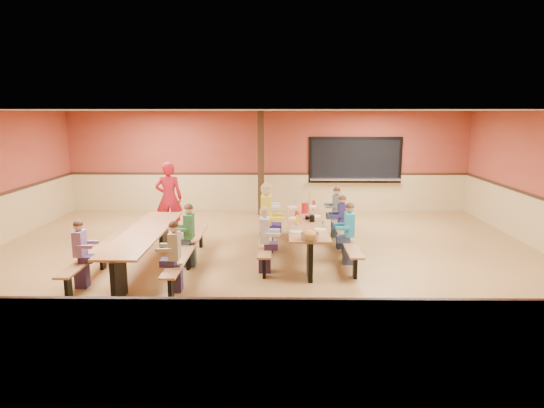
{
  "coord_description": "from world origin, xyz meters",
  "views": [
    {
      "loc": [
        0.28,
        -9.51,
        2.98
      ],
      "look_at": [
        0.17,
        0.03,
        1.15
      ],
      "focal_mm": 32.0,
      "sensor_mm": 36.0,
      "label": 1
    }
  ],
  "objects": [
    {
      "name": "seated_child_grey_left",
      "position": [
        0.04,
        1.91,
        0.61
      ],
      "size": [
        0.38,
        0.31,
        1.23
      ],
      "primitive_type": null,
      "color": "white",
      "rests_on": "ground"
    },
    {
      "name": "ground",
      "position": [
        0.0,
        0.0,
        0.0
      ],
      "size": [
        12.0,
        12.0,
        0.0
      ],
      "primitive_type": "plane",
      "color": "olive",
      "rests_on": "ground"
    },
    {
      "name": "standing_woman",
      "position": [
        -2.39,
        2.14,
        0.89
      ],
      "size": [
        0.69,
        0.49,
        1.78
      ],
      "primitive_type": "imported",
      "rotation": [
        0.0,
        0.0,
        3.25
      ],
      "color": "#AF1421",
      "rests_on": "ground"
    },
    {
      "name": "place_settings",
      "position": [
        0.87,
        0.46,
        0.8
      ],
      "size": [
        0.65,
        3.3,
        0.11
      ],
      "primitive_type": null,
      "color": "beige",
      "rests_on": "cafeteria_table_main"
    },
    {
      "name": "seated_child_purple_sec",
      "position": [
        -3.08,
        -1.62,
        0.58
      ],
      "size": [
        0.35,
        0.29,
        1.17
      ],
      "primitive_type": null,
      "color": "#8B639A",
      "rests_on": "ground"
    },
    {
      "name": "seated_child_teal_right",
      "position": [
        1.69,
        -0.26,
        0.61
      ],
      "size": [
        0.37,
        0.3,
        1.21
      ],
      "primitive_type": null,
      "color": "teal",
      "rests_on": "ground"
    },
    {
      "name": "chip_bowl",
      "position": [
        0.86,
        -1.19,
        0.81
      ],
      "size": [
        0.32,
        0.32,
        0.15
      ],
      "primitive_type": null,
      "color": "orange",
      "rests_on": "cafeteria_table_main"
    },
    {
      "name": "condiment_mustard",
      "position": [
        0.69,
        0.07,
        0.82
      ],
      "size": [
        0.06,
        0.06,
        0.17
      ],
      "primitive_type": "cylinder",
      "color": "yellow",
      "rests_on": "cafeteria_table_main"
    },
    {
      "name": "room_envelope",
      "position": [
        0.0,
        0.0,
        0.69
      ],
      "size": [
        12.04,
        10.04,
        3.02
      ],
      "color": "brown",
      "rests_on": "ground"
    },
    {
      "name": "seated_adult_yellow",
      "position": [
        0.04,
        0.61,
        0.73
      ],
      "size": [
        0.49,
        0.4,
        1.46
      ],
      "primitive_type": null,
      "color": "gold",
      "rests_on": "ground"
    },
    {
      "name": "structural_post",
      "position": [
        -0.2,
        4.4,
        1.5
      ],
      "size": [
        0.18,
        0.18,
        3.0
      ],
      "primitive_type": "cube",
      "color": "black",
      "rests_on": "ground"
    },
    {
      "name": "cafeteria_table_main",
      "position": [
        0.87,
        0.46,
        0.53
      ],
      "size": [
        1.91,
        3.7,
        0.74
      ],
      "color": "#9E673E",
      "rests_on": "ground"
    },
    {
      "name": "seated_child_char_right",
      "position": [
        1.69,
        1.87,
        0.6
      ],
      "size": [
        0.36,
        0.3,
        1.19
      ],
      "primitive_type": null,
      "color": "#4A5054",
      "rests_on": "ground"
    },
    {
      "name": "seated_child_green_sec",
      "position": [
        -1.43,
        -0.44,
        0.61
      ],
      "size": [
        0.37,
        0.31,
        1.22
      ],
      "primitive_type": null,
      "color": "#2B6232",
      "rests_on": "ground"
    },
    {
      "name": "napkin_dispenser",
      "position": [
        0.99,
        0.26,
        0.8
      ],
      "size": [
        0.1,
        0.14,
        0.13
      ],
      "primitive_type": "cube",
      "color": "black",
      "rests_on": "cafeteria_table_main"
    },
    {
      "name": "condiment_ketchup",
      "position": [
        0.71,
        0.24,
        0.82
      ],
      "size": [
        0.06,
        0.06,
        0.17
      ],
      "primitive_type": "cylinder",
      "color": "#B2140F",
      "rests_on": "cafeteria_table_main"
    },
    {
      "name": "table_paddle",
      "position": [
        0.94,
        0.49,
        0.88
      ],
      "size": [
        0.16,
        0.16,
        0.56
      ],
      "color": "black",
      "rests_on": "cafeteria_table_main"
    },
    {
      "name": "punch_pitcher",
      "position": [
        0.9,
        1.14,
        0.85
      ],
      "size": [
        0.16,
        0.16,
        0.22
      ],
      "primitive_type": "cylinder",
      "color": "#B0171C",
      "rests_on": "cafeteria_table_main"
    },
    {
      "name": "kitchen_pass_through",
      "position": [
        2.6,
        4.96,
        1.49
      ],
      "size": [
        2.78,
        0.28,
        1.38
      ],
      "color": "black",
      "rests_on": "ground"
    },
    {
      "name": "seated_child_navy_right",
      "position": [
        1.69,
        0.84,
        0.59
      ],
      "size": [
        0.35,
        0.29,
        1.17
      ],
      "primitive_type": null,
      "color": "#211C50",
      "rests_on": "ground"
    },
    {
      "name": "seated_child_white_left",
      "position": [
        0.04,
        -0.77,
        0.61
      ],
      "size": [
        0.38,
        0.31,
        1.23
      ],
      "primitive_type": null,
      "color": "silver",
      "rests_on": "ground"
    },
    {
      "name": "cafeteria_table_second",
      "position": [
        -2.25,
        -0.62,
        0.53
      ],
      "size": [
        1.91,
        3.7,
        0.74
      ],
      "color": "#9E673E",
      "rests_on": "ground"
    },
    {
      "name": "seated_child_tan_sec",
      "position": [
        -1.43,
        -1.79,
        0.6
      ],
      "size": [
        0.36,
        0.29,
        1.19
      ],
      "primitive_type": null,
      "color": "tan",
      "rests_on": "ground"
    }
  ]
}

